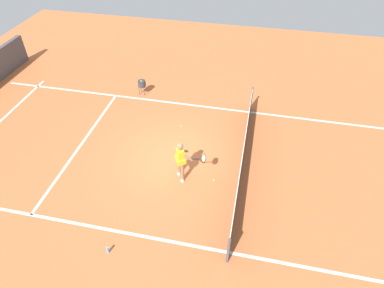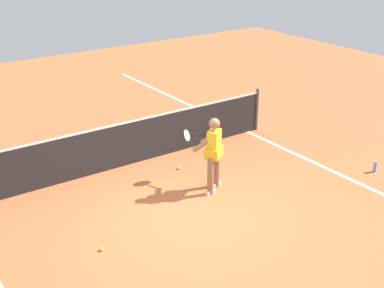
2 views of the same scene
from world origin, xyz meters
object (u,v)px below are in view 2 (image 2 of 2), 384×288
at_px(water_bottle, 375,167).
at_px(tennis_ball_mid, 102,249).
at_px(tennis_player, 213,151).
at_px(tennis_ball_far, 179,168).

bearing_deg(water_bottle, tennis_ball_mid, 173.69).
bearing_deg(tennis_player, tennis_ball_far, 91.71).
distance_m(tennis_player, tennis_ball_far, 1.43).
distance_m(tennis_player, tennis_ball_mid, 3.01).
relative_size(tennis_player, water_bottle, 6.46).
relative_size(tennis_ball_mid, water_bottle, 0.28).
bearing_deg(tennis_ball_far, tennis_ball_mid, -146.12).
height_order(tennis_player, tennis_ball_mid, tennis_player).
distance_m(tennis_ball_mid, tennis_ball_far, 3.35).
height_order(tennis_ball_mid, water_bottle, water_bottle).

